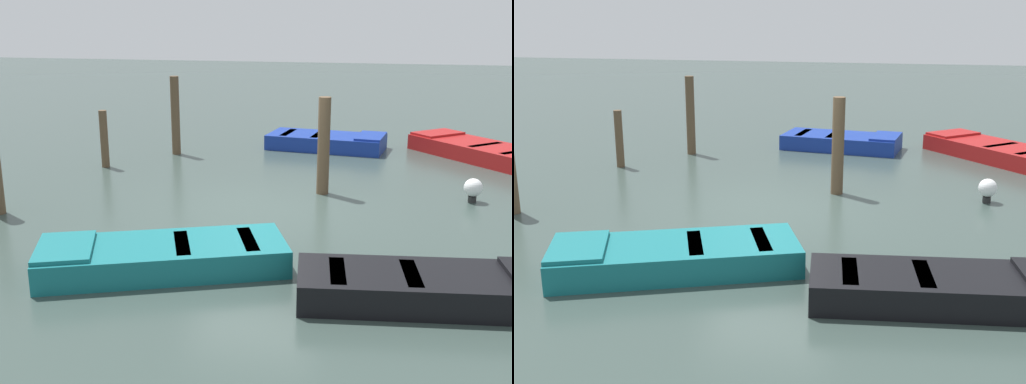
% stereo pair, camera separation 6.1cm
% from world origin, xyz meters
% --- Properties ---
extents(ground_plane, '(80.00, 80.00, 0.00)m').
position_xyz_m(ground_plane, '(0.00, 0.00, 0.00)').
color(ground_plane, '#33423D').
extents(rowboat_teal, '(2.59, 3.75, 0.46)m').
position_xyz_m(rowboat_teal, '(3.16, -0.65, 0.22)').
color(rowboat_teal, '#14666B').
rests_on(rowboat_teal, ground_plane).
extents(rowboat_red, '(3.61, 3.48, 0.46)m').
position_xyz_m(rowboat_red, '(-5.77, 4.50, 0.22)').
color(rowboat_red, maroon).
rests_on(rowboat_red, ground_plane).
extents(rowboat_black, '(1.64, 3.53, 0.46)m').
position_xyz_m(rowboat_black, '(3.37, 3.13, 0.22)').
color(rowboat_black, black).
rests_on(rowboat_black, ground_plane).
extents(rowboat_blue, '(1.79, 3.29, 0.46)m').
position_xyz_m(rowboat_blue, '(-5.99, 0.61, 0.22)').
color(rowboat_blue, navy).
rests_on(rowboat_blue, ground_plane).
extents(mooring_piling_far_left, '(0.19, 0.19, 1.39)m').
position_xyz_m(mooring_piling_far_left, '(-2.57, -4.39, 0.69)').
color(mooring_piling_far_left, brown).
rests_on(mooring_piling_far_left, ground_plane).
extents(mooring_piling_center, '(0.23, 0.23, 2.06)m').
position_xyz_m(mooring_piling_center, '(-4.39, -3.23, 1.03)').
color(mooring_piling_center, brown).
rests_on(mooring_piling_center, ground_plane).
extents(mooring_piling_near_right, '(0.25, 0.25, 2.00)m').
position_xyz_m(mooring_piling_near_right, '(-1.43, 1.08, 1.00)').
color(mooring_piling_near_right, brown).
rests_on(mooring_piling_near_right, ground_plane).
extents(marker_buoy, '(0.36, 0.36, 0.48)m').
position_xyz_m(marker_buoy, '(-1.48, 4.05, 0.29)').
color(marker_buoy, '#262626').
rests_on(marker_buoy, ground_plane).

